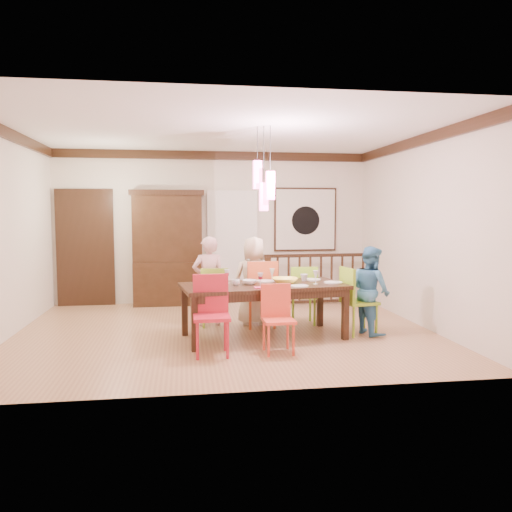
{
  "coord_description": "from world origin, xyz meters",
  "views": [
    {
      "loc": [
        -0.59,
        -7.17,
        1.74
      ],
      "look_at": [
        0.45,
        -0.01,
        1.1
      ],
      "focal_mm": 35.0,
      "sensor_mm": 36.0,
      "label": 1
    }
  ],
  "objects": [
    {
      "name": "floor",
      "position": [
        0.0,
        0.0,
        0.0
      ],
      "size": [
        6.0,
        6.0,
        0.0
      ],
      "primitive_type": "plane",
      "color": "#A0714D",
      "rests_on": "ground"
    },
    {
      "name": "wine_glass_d",
      "position": [
        1.21,
        -0.54,
        0.84
      ],
      "size": [
        0.08,
        0.08,
        0.19
      ],
      "primitive_type": null,
      "color": "silver",
      "rests_on": "dining_table"
    },
    {
      "name": "small_bowl",
      "position": [
        0.3,
        -0.44,
        0.78
      ],
      "size": [
        0.26,
        0.26,
        0.06
      ],
      "primitive_type": "imported",
      "rotation": [
        0.0,
        0.0,
        -0.33
      ],
      "color": "white",
      "rests_on": "dining_table"
    },
    {
      "name": "painting",
      "position": [
        1.8,
        2.46,
        1.6
      ],
      "size": [
        1.25,
        0.06,
        1.25
      ],
      "color": "black",
      "rests_on": "wall_back"
    },
    {
      "name": "chair_near_mid",
      "position": [
        0.56,
        -1.22,
        0.48
      ],
      "size": [
        0.39,
        0.39,
        0.84
      ],
      "rotation": [
        0.0,
        0.0,
        0.02
      ],
      "color": "#DA422C",
      "rests_on": "floor"
    },
    {
      "name": "chair_end_right",
      "position": [
        1.88,
        -0.45,
        0.55
      ],
      "size": [
        0.49,
        0.49,
        0.96
      ],
      "rotation": [
        0.0,
        0.0,
        1.71
      ],
      "color": "#7CAA21",
      "rests_on": "floor"
    },
    {
      "name": "plate_far_left",
      "position": [
        -0.12,
        -0.18,
        0.76
      ],
      "size": [
        0.26,
        0.26,
        0.01
      ],
      "primitive_type": "cylinder",
      "color": "white",
      "rests_on": "dining_table"
    },
    {
      "name": "plate_near_mid",
      "position": [
        0.93,
        -0.71,
        0.76
      ],
      "size": [
        0.26,
        0.26,
        0.01
      ],
      "primitive_type": "cylinder",
      "color": "white",
      "rests_on": "dining_table"
    },
    {
      "name": "plate_end_right",
      "position": [
        1.49,
        -0.45,
        0.76
      ],
      "size": [
        0.26,
        0.26,
        0.01
      ],
      "primitive_type": "cylinder",
      "color": "white",
      "rests_on": "dining_table"
    },
    {
      "name": "chair_near_left",
      "position": [
        -0.26,
        -1.2,
        0.56
      ],
      "size": [
        0.44,
        0.44,
        0.97
      ],
      "rotation": [
        0.0,
        0.0,
        -0.0
      ],
      "color": "#B41C2C",
      "rests_on": "floor"
    },
    {
      "name": "dining_table",
      "position": [
        0.5,
        -0.43,
        0.67
      ],
      "size": [
        2.35,
        1.32,
        0.75
      ],
      "rotation": [
        0.0,
        0.0,
        0.14
      ],
      "color": "black",
      "rests_on": "floor"
    },
    {
      "name": "wine_glass_b",
      "position": [
        0.66,
        -0.21,
        0.84
      ],
      "size": [
        0.08,
        0.08,
        0.19
      ],
      "primitive_type": null,
      "color": "silver",
      "rests_on": "dining_table"
    },
    {
      "name": "chair_far_left",
      "position": [
        -0.13,
        0.39,
        0.52
      ],
      "size": [
        0.43,
        0.43,
        0.91
      ],
      "rotation": [
        0.0,
        0.0,
        3.1
      ],
      "color": "#95C32D",
      "rests_on": "floor"
    },
    {
      "name": "serving_bowl",
      "position": [
        0.79,
        -0.46,
        0.79
      ],
      "size": [
        0.39,
        0.39,
        0.09
      ],
      "primitive_type": "imported",
      "rotation": [
        0.0,
        0.0,
        -0.09
      ],
      "color": "yellow",
      "rests_on": "dining_table"
    },
    {
      "name": "person_far_left",
      "position": [
        -0.21,
        0.43,
        0.69
      ],
      "size": [
        0.53,
        0.37,
        1.38
      ],
      "primitive_type": "imported",
      "rotation": [
        0.0,
        0.0,
        3.22
      ],
      "color": "beige",
      "rests_on": "floor"
    },
    {
      "name": "wine_glass_c",
      "position": [
        0.41,
        -0.69,
        0.84
      ],
      "size": [
        0.08,
        0.08,
        0.19
      ],
      "primitive_type": null,
      "color": "#590C19",
      "rests_on": "dining_table"
    },
    {
      "name": "wall_right",
      "position": [
        3.0,
        0.0,
        1.45
      ],
      "size": [
        0.0,
        5.0,
        5.0
      ],
      "primitive_type": "plane",
      "rotation": [
        1.57,
        0.0,
        -1.57
      ],
      "color": "beige",
      "rests_on": "floor"
    },
    {
      "name": "ceiling",
      "position": [
        0.0,
        0.0,
        2.9
      ],
      "size": [
        6.0,
        6.0,
        0.0
      ],
      "primitive_type": "plane",
      "rotation": [
        3.14,
        0.0,
        0.0
      ],
      "color": "white",
      "rests_on": "wall_back"
    },
    {
      "name": "plate_near_left",
      "position": [
        -0.2,
        -0.78,
        0.76
      ],
      "size": [
        0.26,
        0.26,
        0.01
      ],
      "primitive_type": "cylinder",
      "color": "white",
      "rests_on": "dining_table"
    },
    {
      "name": "person_far_mid",
      "position": [
        0.48,
        0.4,
        0.68
      ],
      "size": [
        0.69,
        0.47,
        1.37
      ],
      "primitive_type": "imported",
      "rotation": [
        0.0,
        0.0,
        3.09
      ],
      "color": "beige",
      "rests_on": "floor"
    },
    {
      "name": "balustrade",
      "position": [
        1.99,
        1.95,
        0.5
      ],
      "size": [
        2.21,
        0.16,
        0.96
      ],
      "rotation": [
        0.0,
        0.0,
        0.04
      ],
      "color": "black",
      "rests_on": "floor"
    },
    {
      "name": "chair_far_mid",
      "position": [
        0.55,
        0.25,
        0.58
      ],
      "size": [
        0.48,
        0.48,
        1.02
      ],
      "rotation": [
        0.0,
        0.0,
        3.19
      ],
      "color": "#CE5226",
      "rests_on": "floor"
    },
    {
      "name": "china_hutch",
      "position": [
        -0.88,
        2.3,
        1.08
      ],
      "size": [
        1.36,
        0.46,
        2.15
      ],
      "color": "black",
      "rests_on": "floor"
    },
    {
      "name": "pendant_cluster",
      "position": [
        0.5,
        -0.43,
        2.11
      ],
      "size": [
        0.27,
        0.21,
        1.14
      ],
      "color": "#FF4C97",
      "rests_on": "ceiling"
    },
    {
      "name": "crown_molding",
      "position": [
        0.0,
        0.0,
        2.82
      ],
      "size": [
        6.0,
        5.0,
        0.16
      ],
      "primitive_type": null,
      "color": "black",
      "rests_on": "wall_back"
    },
    {
      "name": "chair_far_right",
      "position": [
        1.23,
        0.33,
        0.52
      ],
      "size": [
        0.43,
        0.43,
        0.91
      ],
      "rotation": [
        0.0,
        0.0,
        3.09
      ],
      "color": "#88CC29",
      "rests_on": "floor"
    },
    {
      "name": "cup_right",
      "position": [
        1.13,
        -0.2,
        0.8
      ],
      "size": [
        0.13,
        0.13,
        0.1
      ],
      "primitive_type": "imported",
      "rotation": [
        0.0,
        0.0,
        0.28
      ],
      "color": "silver",
      "rests_on": "dining_table"
    },
    {
      "name": "plate_far_mid",
      "position": [
        0.57,
        -0.17,
        0.76
      ],
      "size": [
        0.26,
        0.26,
        0.01
      ],
      "primitive_type": "cylinder",
      "color": "white",
      "rests_on": "dining_table"
    },
    {
      "name": "plate_far_right",
      "position": [
        1.27,
        -0.11,
        0.76
      ],
      "size": [
        0.26,
        0.26,
        0.01
      ],
      "primitive_type": "cylinder",
      "color": "white",
      "rests_on": "dining_table"
    },
    {
      "name": "person_end_right",
      "position": [
        2.05,
        -0.44,
        0.63
      ],
      "size": [
        0.6,
        0.7,
        1.26
      ],
      "primitive_type": "imported",
      "rotation": [
        0.0,
        0.0,
        1.79
      ],
      "color": "teal",
      "rests_on": "floor"
    },
    {
      "name": "napkin",
      "position": [
        0.41,
        -0.79,
        0.76
      ],
      "size": [
        0.18,
        0.14,
        0.01
      ],
      "primitive_type": "cube",
      "color": "#D83359",
      "rests_on": "dining_table"
    },
    {
      "name": "wine_glass_a",
      "position": [
        0.01,
        -0.25,
        0.84
      ],
      "size": [
        0.08,
        0.08,
        0.19
      ],
      "primitive_type": null,
      "color": "#590C19",
      "rests_on": "dining_table"
    },
    {
      "name": "wall_back",
      "position": [
        0.0,
        2.5,
        1.45
      ],
      "size": [
        6.0,
        0.0,
        6.0
      ],
      "primitive_type": "plane",
      "rotation": [
        1.57,
        0.0,
        0.0
      ],
      "color": "beige",
      "rests_on": "floor"
    },
    {
      "name": "white_doorway",
      "position": [
        0.35,
        2.46,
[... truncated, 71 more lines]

